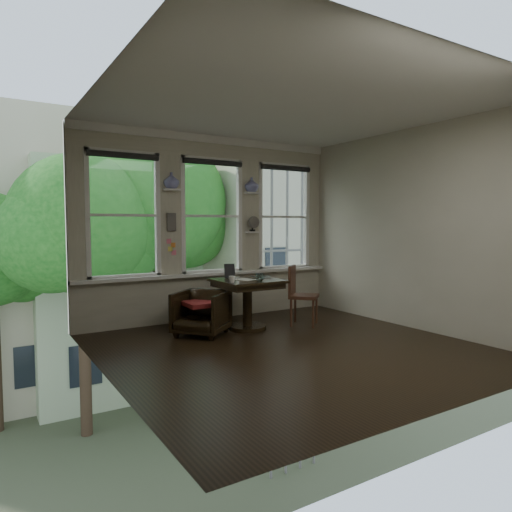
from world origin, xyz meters
TOP-DOWN VIEW (x-y plane):
  - ground at (0.00, 0.00)m, footprint 4.50×4.50m
  - ceiling at (0.00, 0.00)m, footprint 4.50×4.50m
  - wall_back at (0.00, 2.25)m, footprint 4.50×0.00m
  - wall_front at (0.00, -2.25)m, footprint 4.50×0.00m
  - wall_left at (-2.25, 0.00)m, footprint 0.00×4.50m
  - wall_right at (2.25, 0.00)m, footprint 0.00×4.50m
  - window_left at (-1.45, 2.25)m, footprint 1.10×0.12m
  - window_center at (0.00, 2.25)m, footprint 1.10×0.12m
  - window_right at (1.45, 2.25)m, footprint 1.10×0.12m
  - shelf_left at (-0.72, 2.15)m, footprint 0.26×0.16m
  - shelf_right at (0.72, 2.15)m, footprint 0.26×0.16m
  - intercom at (-0.72, 2.18)m, footprint 0.14×0.06m
  - sticky_notes at (-0.72, 2.19)m, footprint 0.16×0.01m
  - desk_fan at (0.72, 2.13)m, footprint 0.20×0.20m
  - vase_left at (-0.72, 2.15)m, footprint 0.24×0.24m
  - vase_right at (0.72, 2.15)m, footprint 0.24×0.24m
  - table at (0.08, 1.20)m, footprint 0.90×0.90m
  - armchair_left at (-0.66, 1.23)m, footprint 0.97×0.97m
  - cushion_red at (-0.66, 1.23)m, footprint 0.45×0.45m
  - side_chair_right at (0.97, 0.99)m, footprint 0.59×0.59m
  - laptop at (0.35, 1.23)m, footprint 0.36×0.29m
  - mug at (-0.29, 1.00)m, footprint 0.13×0.13m
  - drinking_glass at (0.14, 0.96)m, footprint 0.16×0.16m
  - tablet at (-0.08, 1.46)m, footprint 0.17×0.11m
  - papers at (0.04, 1.20)m, footprint 0.30×0.35m

SIDE VIEW (x-z plane):
  - ground at x=0.00m, z-range 0.00..0.00m
  - armchair_left at x=-0.66m, z-range 0.00..0.63m
  - table at x=0.08m, z-range 0.00..0.75m
  - cushion_red at x=-0.66m, z-range 0.42..0.48m
  - side_chair_right at x=0.97m, z-range 0.00..0.92m
  - papers at x=0.04m, z-range 0.75..0.75m
  - laptop at x=0.35m, z-range 0.75..0.77m
  - mug at x=-0.29m, z-range 0.75..0.84m
  - drinking_glass at x=0.14m, z-range 0.75..0.85m
  - tablet at x=-0.08m, z-range 0.75..0.97m
  - sticky_notes at x=-0.72m, z-range 1.13..1.37m
  - wall_back at x=0.00m, z-range -0.75..3.75m
  - wall_front at x=0.00m, z-range -0.75..3.75m
  - wall_left at x=-2.25m, z-range -0.75..3.75m
  - wall_right at x=2.25m, z-range -0.75..3.75m
  - desk_fan at x=0.72m, z-range 1.41..1.65m
  - intercom at x=-0.72m, z-range 1.46..1.74m
  - window_left at x=-1.45m, z-range 0.75..2.65m
  - window_center at x=0.00m, z-range 0.75..2.65m
  - window_right at x=1.45m, z-range 0.75..2.65m
  - shelf_left at x=-0.72m, z-range 2.08..2.12m
  - shelf_right at x=0.72m, z-range 2.08..2.12m
  - vase_left at x=-0.72m, z-range 2.12..2.36m
  - vase_right at x=0.72m, z-range 2.12..2.36m
  - ceiling at x=0.00m, z-range 3.00..3.00m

